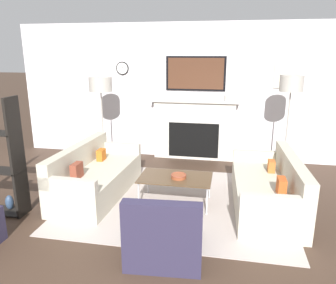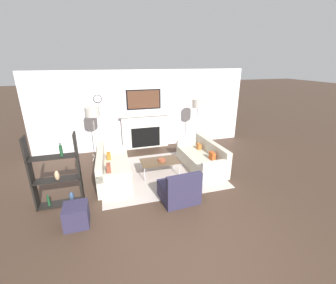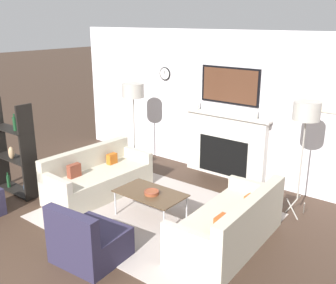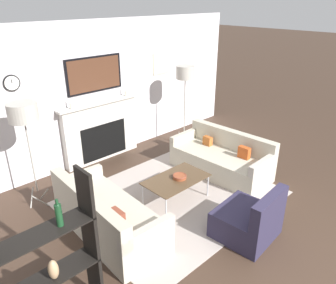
% 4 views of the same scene
% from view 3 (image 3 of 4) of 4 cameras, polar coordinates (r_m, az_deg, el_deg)
% --- Properties ---
extents(fireplace_wall, '(7.43, 0.28, 2.70)m').
position_cam_3_polar(fireplace_wall, '(7.35, 8.91, 4.22)').
color(fireplace_wall, silver).
rests_on(fireplace_wall, ground_plane).
extents(area_rug, '(3.18, 2.60, 0.01)m').
position_cam_3_polar(area_rug, '(6.11, -1.86, -10.61)').
color(area_rug, '#AEA199').
rests_on(area_rug, ground_plane).
extents(couch_left, '(0.87, 1.86, 0.77)m').
position_cam_3_polar(couch_left, '(6.82, -10.21, -5.27)').
color(couch_left, '#BEB6A1').
rests_on(couch_left, ground_plane).
extents(couch_right, '(0.91, 1.86, 0.76)m').
position_cam_3_polar(couch_right, '(5.35, 8.99, -12.00)').
color(couch_right, '#BEB6A1').
rests_on(couch_right, ground_plane).
extents(armchair, '(0.84, 0.80, 0.76)m').
position_cam_3_polar(armchair, '(5.09, -11.49, -14.03)').
color(armchair, '#29253D').
rests_on(armchair, ground_plane).
extents(coffee_table, '(1.03, 0.61, 0.41)m').
position_cam_3_polar(coffee_table, '(5.89, -2.59, -7.59)').
color(coffee_table, '#4C3823').
rests_on(coffee_table, ground_plane).
extents(decorative_bowl, '(0.22, 0.22, 0.06)m').
position_cam_3_polar(decorative_bowl, '(5.82, -2.40, -7.30)').
color(decorative_bowl, brown).
rests_on(decorative_bowl, coffee_table).
extents(floor_lamp_left, '(0.42, 0.42, 1.70)m').
position_cam_3_polar(floor_lamp_left, '(7.64, -5.10, 7.31)').
color(floor_lamp_left, '#9E998E').
rests_on(floor_lamp_left, ground_plane).
extents(floor_lamp_right, '(0.38, 0.38, 1.78)m').
position_cam_3_polar(floor_lamp_right, '(5.90, 19.47, 4.01)').
color(floor_lamp_right, '#9E998E').
rests_on(floor_lamp_right, ground_plane).
extents(shelf_unit, '(0.96, 0.28, 1.61)m').
position_cam_3_polar(shelf_unit, '(7.12, -21.48, -1.49)').
color(shelf_unit, black).
rests_on(shelf_unit, ground_plane).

